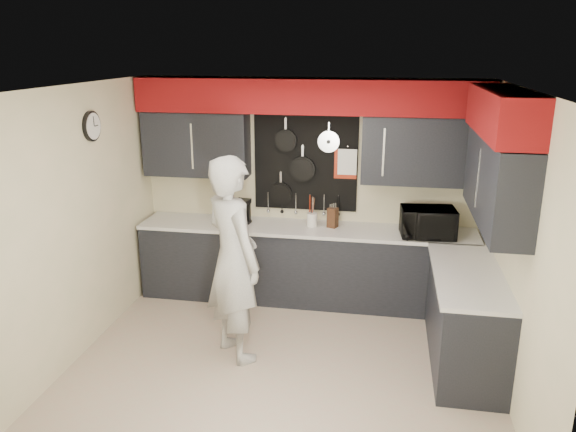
% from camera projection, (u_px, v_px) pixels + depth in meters
% --- Properties ---
extents(ground, '(4.00, 4.00, 0.00)m').
position_uv_depth(ground, '(283.00, 363.00, 5.42)').
color(ground, tan).
rests_on(ground, ground).
extents(back_wall_assembly, '(4.00, 0.36, 2.60)m').
position_uv_depth(back_wall_assembly, '(309.00, 131.00, 6.34)').
color(back_wall_assembly, beige).
rests_on(back_wall_assembly, ground).
extents(right_wall_assembly, '(0.36, 3.50, 2.60)m').
position_uv_depth(right_wall_assembly, '(501.00, 167.00, 4.79)').
color(right_wall_assembly, beige).
rests_on(right_wall_assembly, ground).
extents(left_wall_assembly, '(0.05, 3.50, 2.60)m').
position_uv_depth(left_wall_assembly, '(79.00, 220.00, 5.38)').
color(left_wall_assembly, beige).
rests_on(left_wall_assembly, ground).
extents(base_cabinets, '(3.95, 2.20, 0.92)m').
position_uv_depth(base_cabinets, '(345.00, 277.00, 6.27)').
color(base_cabinets, black).
rests_on(base_cabinets, ground).
extents(microwave, '(0.62, 0.45, 0.32)m').
position_uv_depth(microwave, '(428.00, 222.00, 6.14)').
color(microwave, black).
rests_on(microwave, base_cabinets).
extents(knife_block, '(0.13, 0.13, 0.23)m').
position_uv_depth(knife_block, '(333.00, 218.00, 6.47)').
color(knife_block, '#331E10').
rests_on(knife_block, base_cabinets).
extents(utensil_crock, '(0.12, 0.12, 0.16)m').
position_uv_depth(utensil_crock, '(312.00, 220.00, 6.51)').
color(utensil_crock, silver).
rests_on(utensil_crock, base_cabinets).
extents(coffee_maker, '(0.19, 0.22, 0.29)m').
position_uv_depth(coffee_maker, '(243.00, 211.00, 6.60)').
color(coffee_maker, black).
rests_on(coffee_maker, base_cabinets).
extents(person, '(0.86, 0.86, 2.00)m').
position_uv_depth(person, '(233.00, 259.00, 5.30)').
color(person, '#BBBBB9').
rests_on(person, ground).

